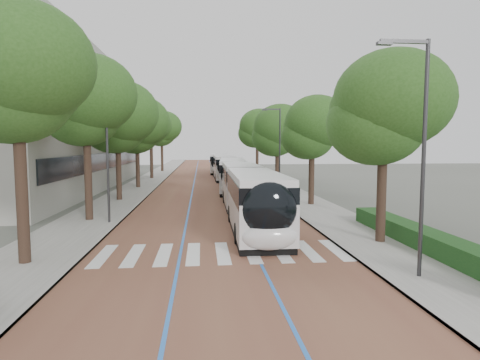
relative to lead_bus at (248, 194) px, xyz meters
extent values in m
plane|color=#51544C|center=(-2.21, -8.63, -1.63)|extent=(160.00, 160.00, 0.00)
cube|color=brown|center=(-2.21, 31.37, -1.62)|extent=(11.00, 140.00, 0.02)
cube|color=gray|center=(-9.71, 31.37, -1.57)|extent=(4.00, 140.00, 0.12)
cube|color=gray|center=(5.29, 31.37, -1.57)|extent=(4.00, 140.00, 0.12)
cube|color=gray|center=(-7.81, 31.37, -1.57)|extent=(0.20, 140.00, 0.14)
cube|color=gray|center=(3.39, 31.37, -1.57)|extent=(0.20, 140.00, 0.14)
cube|color=silver|center=(-7.01, -7.63, -1.60)|extent=(0.55, 3.60, 0.01)
cube|color=silver|center=(-5.76, -7.63, -1.60)|extent=(0.55, 3.60, 0.01)
cube|color=silver|center=(-4.51, -7.63, -1.60)|extent=(0.55, 3.60, 0.01)
cube|color=silver|center=(-3.26, -7.63, -1.60)|extent=(0.55, 3.60, 0.01)
cube|color=silver|center=(-2.01, -7.63, -1.60)|extent=(0.55, 3.60, 0.01)
cube|color=silver|center=(-0.76, -7.63, -1.60)|extent=(0.55, 3.60, 0.01)
cube|color=silver|center=(0.49, -7.63, -1.60)|extent=(0.55, 3.60, 0.01)
cube|color=silver|center=(1.74, -7.63, -1.60)|extent=(0.55, 3.60, 0.01)
cube|color=silver|center=(2.99, -7.63, -1.60)|extent=(0.55, 3.60, 0.01)
cube|color=blue|center=(-3.81, 31.37, -1.60)|extent=(0.12, 126.00, 0.01)
cube|color=blue|center=(-0.61, 31.37, -1.60)|extent=(0.12, 126.00, 0.01)
cube|color=#99978E|center=(-21.71, 19.37, 5.37)|extent=(18.00, 40.00, 14.00)
cube|color=black|center=(-12.66, 19.37, 1.37)|extent=(0.12, 38.00, 1.60)
cube|color=black|center=(-12.66, 19.37, 4.57)|extent=(0.12, 38.00, 1.60)
cube|color=black|center=(-12.66, 19.37, 7.77)|extent=(0.12, 38.00, 1.60)
cube|color=black|center=(-12.66, 19.37, 10.77)|extent=(0.12, 38.00, 1.60)
cube|color=#153F18|center=(6.89, -8.63, -1.11)|extent=(1.20, 14.00, 0.80)
cylinder|color=#313134|center=(4.59, -11.63, 2.49)|extent=(0.14, 0.14, 8.00)
cube|color=#313134|center=(3.79, -11.63, 6.39)|extent=(1.70, 0.12, 0.12)
cube|color=#313134|center=(3.09, -11.63, 6.31)|extent=(0.50, 0.20, 0.10)
cylinder|color=#313134|center=(4.59, 13.37, 2.49)|extent=(0.14, 0.14, 8.00)
cube|color=#313134|center=(3.79, 13.37, 6.39)|extent=(1.70, 0.12, 0.12)
cube|color=#313134|center=(3.09, 13.37, 6.31)|extent=(0.50, 0.20, 0.10)
cylinder|color=#313134|center=(-8.31, -0.63, 2.49)|extent=(0.14, 0.14, 8.00)
cylinder|color=black|center=(-9.71, -8.63, 0.88)|extent=(0.44, 0.44, 5.02)
ellipsoid|color=#244B18|center=(-9.71, -8.63, 5.44)|extent=(5.26, 5.26, 4.47)
cylinder|color=black|center=(-9.71, 0.37, 0.87)|extent=(0.44, 0.44, 5.00)
ellipsoid|color=#244B18|center=(-9.71, 0.37, 5.42)|extent=(5.53, 5.53, 4.70)
cylinder|color=black|center=(-9.71, 9.37, 0.74)|extent=(0.44, 0.44, 4.73)
ellipsoid|color=#244B18|center=(-9.71, 9.37, 5.04)|extent=(6.19, 6.19, 5.27)
cylinder|color=black|center=(-9.71, 19.37, 0.69)|extent=(0.44, 0.44, 4.63)
ellipsoid|color=#244B18|center=(-9.71, 19.37, 4.89)|extent=(6.44, 6.44, 5.47)
cylinder|color=black|center=(-9.71, 31.37, 0.77)|extent=(0.44, 0.44, 4.80)
ellipsoid|color=#244B18|center=(-9.71, 31.37, 5.13)|extent=(5.11, 5.11, 4.34)
cylinder|color=black|center=(-9.71, 46.37, 0.93)|extent=(0.44, 0.44, 5.12)
ellipsoid|color=#244B18|center=(-9.71, 46.37, 5.59)|extent=(6.42, 6.42, 5.46)
cylinder|color=black|center=(5.49, -6.63, 0.54)|extent=(0.44, 0.44, 4.33)
ellipsoid|color=#244B18|center=(5.49, -6.63, 4.48)|extent=(5.33, 5.33, 4.53)
cylinder|color=black|center=(5.49, 5.37, 0.42)|extent=(0.44, 0.44, 4.09)
ellipsoid|color=#244B18|center=(5.49, 5.37, 4.13)|extent=(4.80, 4.80, 4.08)
cylinder|color=black|center=(5.49, 19.37, 0.50)|extent=(0.44, 0.44, 4.26)
ellipsoid|color=#244B18|center=(5.49, 19.37, 4.37)|extent=(5.97, 5.97, 5.07)
cylinder|color=black|center=(5.49, 35.37, 0.82)|extent=(0.44, 0.44, 4.89)
ellipsoid|color=#244B18|center=(5.49, 35.37, 5.26)|extent=(6.05, 6.05, 5.14)
cylinder|color=black|center=(0.02, 1.30, 0.15)|extent=(2.31, 0.93, 2.30)
cube|color=silver|center=(-0.05, -3.83, -0.37)|extent=(2.63, 9.39, 1.82)
cube|color=black|center=(-0.05, -3.83, 0.77)|extent=(2.66, 9.21, 0.97)
cube|color=silver|center=(-0.05, -3.83, 1.42)|extent=(2.57, 9.20, 0.31)
cube|color=black|center=(-0.05, -3.83, -1.45)|extent=(2.57, 9.02, 0.35)
cube|color=silver|center=(0.08, 5.62, -0.37)|extent=(2.60, 7.77, 1.82)
cube|color=black|center=(0.08, 5.62, 0.77)|extent=(2.64, 7.62, 0.97)
cube|color=silver|center=(0.08, 5.62, 1.42)|extent=(2.55, 7.62, 0.31)
cube|color=black|center=(0.08, 5.62, -1.45)|extent=(2.55, 7.46, 0.35)
ellipsoid|color=black|center=(-0.11, -8.36, 0.38)|extent=(2.36, 1.13, 2.28)
ellipsoid|color=silver|center=(-0.11, -8.41, -0.76)|extent=(2.36, 1.03, 1.14)
cylinder|color=black|center=(-1.21, -6.09, -1.13)|extent=(0.31, 1.00, 1.00)
cylinder|color=black|center=(1.05, -6.12, -1.13)|extent=(0.31, 1.00, 1.00)
cylinder|color=black|center=(-1.03, 7.30, -1.13)|extent=(0.31, 1.00, 1.00)
cylinder|color=black|center=(1.23, 7.27, -1.13)|extent=(0.31, 1.00, 1.00)
cylinder|color=black|center=(-1.14, -0.73, -1.13)|extent=(0.31, 1.00, 1.00)
cylinder|color=black|center=(1.12, -0.77, -1.13)|extent=(0.31, 1.00, 1.00)
cube|color=silver|center=(0.27, 16.24, -0.37)|extent=(3.25, 12.13, 1.82)
cube|color=black|center=(0.27, 16.24, 0.77)|extent=(3.28, 11.90, 0.97)
cube|color=silver|center=(0.27, 16.24, 1.42)|extent=(3.19, 11.89, 0.31)
cube|color=black|center=(0.27, 16.24, -1.45)|extent=(3.17, 11.65, 0.35)
ellipsoid|color=black|center=(-0.09, 10.40, 0.38)|extent=(2.41, 1.25, 2.28)
ellipsoid|color=silver|center=(-0.10, 10.35, -0.76)|extent=(2.41, 1.15, 1.14)
cylinder|color=black|center=(-1.08, 12.71, -1.13)|extent=(0.36, 1.02, 1.00)
cylinder|color=black|center=(1.17, 12.57, -1.13)|extent=(0.36, 1.02, 1.00)
cylinder|color=black|center=(-0.61, 20.10, -1.13)|extent=(0.36, 1.02, 1.00)
cylinder|color=black|center=(1.64, 19.96, -1.13)|extent=(0.36, 1.02, 1.00)
cube|color=silver|center=(0.12, 29.52, -0.37)|extent=(2.51, 12.00, 1.82)
cube|color=black|center=(0.12, 29.52, 0.77)|extent=(2.55, 11.76, 0.97)
cube|color=silver|center=(0.12, 29.52, 1.42)|extent=(2.46, 11.76, 0.31)
cube|color=black|center=(0.12, 29.52, -1.45)|extent=(2.46, 11.52, 0.35)
ellipsoid|color=black|center=(0.12, 23.67, 0.38)|extent=(2.35, 1.10, 2.28)
ellipsoid|color=silver|center=(0.12, 23.62, -0.76)|extent=(2.35, 1.00, 1.14)
cylinder|color=black|center=(-1.01, 25.92, -1.13)|extent=(0.30, 1.00, 1.00)
cylinder|color=black|center=(1.25, 25.92, -1.13)|extent=(0.30, 1.00, 1.00)
cylinder|color=black|center=(-1.01, 33.32, -1.13)|extent=(0.30, 1.00, 1.00)
cylinder|color=black|center=(1.25, 33.32, -1.13)|extent=(0.30, 1.00, 1.00)
cube|color=silver|center=(0.03, 42.25, -0.37)|extent=(3.23, 12.13, 1.82)
cube|color=black|center=(0.03, 42.25, 0.77)|extent=(3.25, 11.89, 0.97)
cube|color=silver|center=(0.03, 42.25, 1.42)|extent=(3.16, 11.89, 0.31)
cube|color=black|center=(0.03, 42.25, -1.45)|extent=(3.15, 11.65, 0.35)
ellipsoid|color=black|center=(-0.32, 36.41, 0.38)|extent=(2.41, 1.24, 2.28)
ellipsoid|color=silver|center=(-0.32, 36.36, -0.76)|extent=(2.41, 1.14, 1.14)
cylinder|color=black|center=(-1.31, 38.72, -1.13)|extent=(0.36, 1.02, 1.00)
cylinder|color=black|center=(0.94, 38.59, -1.13)|extent=(0.36, 1.02, 1.00)
cylinder|color=black|center=(-0.86, 46.11, -1.13)|extent=(0.36, 1.02, 1.00)
cylinder|color=black|center=(1.39, 45.97, -1.13)|extent=(0.36, 1.02, 1.00)
camera|label=1|loc=(-2.88, -24.51, 3.01)|focal=30.00mm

